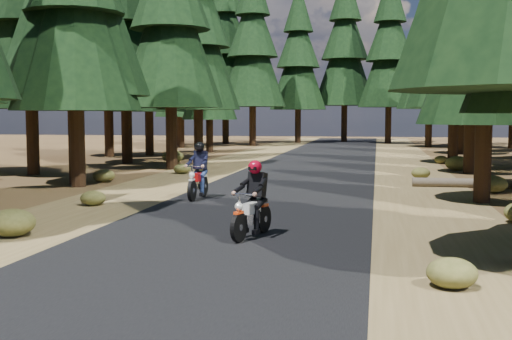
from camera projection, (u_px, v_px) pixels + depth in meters
The scene contains 9 objects.
ground at pixel (244, 221), 15.20m from camera, with size 120.00×120.00×0.00m, color #402C17.
road at pixel (277, 195), 20.09m from camera, with size 6.00×100.00×0.01m, color black.
shoulder_l at pixel (138, 192), 20.95m from camera, with size 3.20×100.00×0.01m, color brown.
shoulder_r at pixel (428, 199), 19.24m from camera, with size 3.20×100.00×0.01m, color brown.
pine_forest at pixel (322, 17), 35.13m from camera, with size 34.59×55.08×16.32m.
log_near at pixel (504, 184), 22.09m from camera, with size 0.32×0.32×6.16m, color #4C4233.
understory_shrubs at pixel (315, 180), 22.25m from camera, with size 15.27×28.28×0.67m.
rider_lead at pixel (252, 212), 13.15m from camera, with size 0.98×1.85×1.58m.
rider_follow at pixel (198, 180), 19.22m from camera, with size 0.60×1.91×1.70m.
Camera 1 is at (3.07, -14.72, 2.52)m, focal length 45.00 mm.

